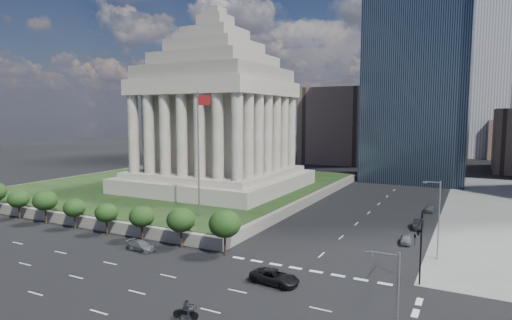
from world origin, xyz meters
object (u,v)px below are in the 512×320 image
Objects in this scene: street_lamp_north at (438,215)px; suv_grey at (141,246)px; war_memorial at (216,100)px; traffic_signal_ne at (419,241)px; flagpole at (199,147)px; parked_sedan_mid at (418,225)px; motorcycle_trail at (186,309)px; parked_sedan_near at (406,239)px; pickup_truck at (275,277)px; parked_sedan_far at (430,208)px.

suv_grey is at bearing -157.98° from street_lamp_north.
traffic_signal_ne is at bearing -36.42° from war_memorial.
flagpole reaches higher than suv_grey.
flagpole is 4.79× the size of parked_sedan_mid.
suv_grey is 21.45m from motorcycle_trail.
traffic_signal_ne is 3.33× the size of motorcycle_trail.
war_memorial is 10.54× the size of parked_sedan_near.
war_memorial reaches higher than pickup_truck.
motorcycle_trail is (-14.65, -41.62, 0.21)m from parked_sedan_mid.
flagpole is 35.95m from street_lamp_north.
parked_sedan_mid is at bearing 55.29° from motorcycle_trail.
parked_sedan_far is (31.78, 28.93, -12.45)m from flagpole.
traffic_signal_ne is 0.80× the size of street_lamp_north.
pickup_truck reaches higher than parked_sedan_near.
pickup_truck is (32.62, -39.46, -20.64)m from war_memorial.
street_lamp_north is 38.63m from suv_grey.
suv_grey is at bearing -141.80° from parked_sedan_mid.
parked_sedan_mid is at bearing -92.26° from parked_sedan_far.
motorcycle_trail reaches higher than parked_sedan_far.
suv_grey is (-0.35, -13.36, -12.48)m from flagpole.
parked_sedan_far reaches higher than suv_grey.
street_lamp_north is 2.70× the size of parked_sedan_near.
flagpole is 44.74m from parked_sedan_far.
motorcycle_trail reaches higher than parked_sedan_near.
parked_sedan_far reaches higher than parked_sedan_near.
parked_sedan_mid is (-2.93, 25.62, -4.56)m from traffic_signal_ne.
flagpole reaches higher than parked_sedan_far.
war_memorial is at bearing 150.80° from parked_sedan_near.
war_memorial reaches higher than flagpole.
parked_sedan_far is (-2.55, 39.23, -4.58)m from traffic_signal_ne.
motorcycle_trail reaches higher than suv_grey.
street_lamp_north is 33.28m from motorcycle_trail.
parked_sedan_mid is at bearing 79.73° from parked_sedan_near.
motorcycle_trail is (-15.03, -55.24, 0.23)m from parked_sedan_far.
war_memorial reaches higher than suv_grey.
street_lamp_north is 15.61m from parked_sedan_mid.
flagpole is 28.46m from pickup_truck.
street_lamp_north is at bearing 85.81° from traffic_signal_ne.
pickup_truck is 11.47m from motorcycle_trail.
pickup_truck is at bearing -104.97° from parked_sedan_far.
flagpole is 36.69m from traffic_signal_ne.
suv_grey is (-20.80, 2.10, -0.13)m from pickup_truck.
parked_sedan_far is (0.95, 22.74, 0.04)m from parked_sedan_near.
street_lamp_north is (35.16, 1.00, -7.45)m from flagpole.
flagpole is 33.83m from parked_sedan_near.
parked_sedan_near is at bearing -97.46° from parked_sedan_mid.
pickup_truck is at bearing -113.47° from parked_sedan_mid.
motorcycle_trail is at bearing -60.11° from war_memorial.
flagpole is 4.57× the size of suv_grey.
suv_grey is (-35.51, -14.36, -5.03)m from street_lamp_north.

